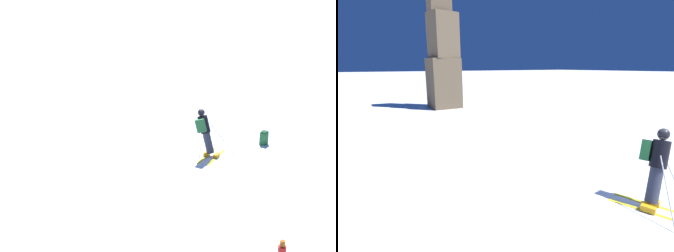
% 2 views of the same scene
% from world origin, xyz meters
% --- Properties ---
extents(ground_plane, '(300.00, 300.00, 0.00)m').
position_xyz_m(ground_plane, '(0.00, 0.00, 0.00)').
color(ground_plane, white).
extents(skier, '(1.25, 1.64, 1.68)m').
position_xyz_m(skier, '(-0.30, 0.10, 0.91)').
color(skier, yellow).
rests_on(skier, ground).
extents(rock_pillar, '(2.01, 1.77, 9.81)m').
position_xyz_m(rock_pillar, '(1.02, 15.32, 4.11)').
color(rock_pillar, brown).
rests_on(rock_pillar, ground).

